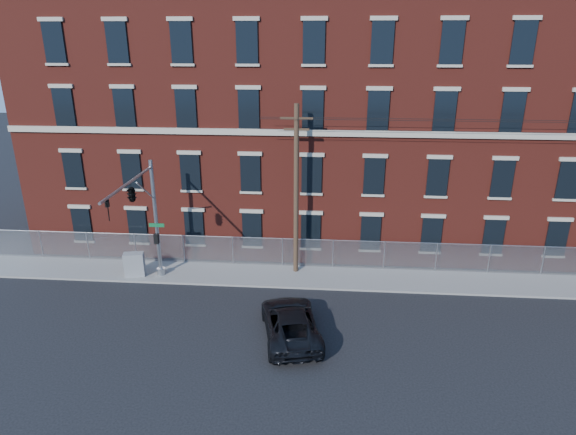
% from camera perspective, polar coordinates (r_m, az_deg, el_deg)
% --- Properties ---
extents(ground, '(140.00, 140.00, 0.00)m').
position_cam_1_polar(ground, '(25.44, -4.55, -11.81)').
color(ground, black).
rests_on(ground, ground).
extents(sidewalk, '(65.00, 3.00, 0.12)m').
position_cam_1_polar(sidewalk, '(30.65, 19.97, -7.07)').
color(sidewalk, gray).
rests_on(sidewalk, ground).
extents(mill_building, '(55.30, 14.32, 16.30)m').
position_cam_1_polar(mill_building, '(36.59, 17.99, 10.83)').
color(mill_building, maroon).
rests_on(mill_building, ground).
extents(chain_link_fence, '(59.06, 0.06, 1.85)m').
position_cam_1_polar(chain_link_fence, '(31.37, 19.60, -4.38)').
color(chain_link_fence, '#A5A8AD').
rests_on(chain_link_fence, ground).
extents(traffic_signal_mast, '(0.90, 6.75, 7.00)m').
position_cam_1_polar(traffic_signal_mast, '(26.64, -16.99, 1.64)').
color(traffic_signal_mast, '#9EA0A5').
rests_on(traffic_signal_mast, ground).
extents(utility_pole_near, '(1.80, 0.28, 10.00)m').
position_cam_1_polar(utility_pole_near, '(28.14, 0.95, 3.39)').
color(utility_pole_near, '#433121').
rests_on(utility_pole_near, ground).
extents(pickup_truck, '(3.53, 5.75, 1.49)m').
position_cam_1_polar(pickup_truck, '(23.81, 0.29, -12.06)').
color(pickup_truck, black).
rests_on(pickup_truck, ground).
extents(utility_cabinet, '(1.24, 0.79, 1.44)m').
position_cam_1_polar(utility_cabinet, '(30.54, -17.38, -5.22)').
color(utility_cabinet, gray).
rests_on(utility_cabinet, sidewalk).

